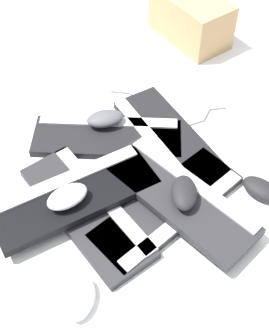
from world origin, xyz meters
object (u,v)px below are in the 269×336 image
Objects in this scene: keyboard_5 at (74,196)px; mouse_2 at (81,299)px; mouse_1 at (105,119)px; mouse_4 at (184,193)px; keyboard_1 at (87,211)px; cardboard_box at (191,17)px; keyboard_2 at (168,208)px; keyboard_3 at (170,140)px; mouse_3 at (67,197)px; keyboard_4 at (180,197)px; mouse_0 at (261,189)px; keyboard_0 at (107,137)px.

keyboard_5 is 0.28m from mouse_2.
mouse_1 is 1.00× the size of mouse_2.
mouse_2 is at bearing 137.54° from mouse_4.
keyboard_1 is at bearing -111.50° from mouse_1.
keyboard_1 is at bearing 120.43° from cardboard_box.
keyboard_1 is 0.97× the size of keyboard_5.
keyboard_2 is (-0.12, -0.18, 0.00)m from keyboard_1.
keyboard_5 is at bearing 93.64° from keyboard_3.
cardboard_box reaches higher than mouse_4.
mouse_4 is 0.78m from cardboard_box.
mouse_3 is (-0.04, 0.37, 0.07)m from keyboard_3.
keyboard_2 is 0.04m from keyboard_4.
keyboard_3 is 4.13× the size of mouse_4.
cardboard_box is at bearing -62.26° from keyboard_5.
keyboard_5 is 0.05m from mouse_3.
mouse_4 is at bearing -124.69° from keyboard_1.
mouse_2 is (0.03, 0.56, 0.00)m from mouse_0.
keyboard_5 is (0.16, 0.19, 0.03)m from keyboard_2.
mouse_2 is (-0.07, 0.36, -0.02)m from keyboard_4.
keyboard_0 is at bearing -54.63° from keyboard_5.
keyboard_4 is 0.35m from mouse_1.
keyboard_4 reaches higher than keyboard_2.
mouse_0 is (-0.10, -0.21, -0.02)m from keyboard_4.
keyboard_1 is 4.01× the size of mouse_1.
mouse_4 is (-0.17, -0.24, 0.00)m from mouse_3.
mouse_4 is at bearing -125.12° from keyboard_2.
keyboard_3 is 4.13× the size of mouse_3.
mouse_1 is at bearing -6.24° from keyboard_2.
keyboard_2 is at bearing -126.07° from mouse_0.
mouse_0 is (-0.29, -0.08, 0.01)m from keyboard_3.
mouse_3 is (0.15, 0.21, 0.07)m from keyboard_2.
mouse_3 is 0.37× the size of cardboard_box.
mouse_1 is at bearing -139.28° from mouse_3.
mouse_1 is 0.56m from mouse_2.
mouse_4 reaches higher than keyboard_2.
keyboard_2 and keyboard_3 have the same top height.
mouse_1 is at bearing -167.94° from mouse_0.
mouse_1 is at bearing 111.87° from cardboard_box.
mouse_3 reaches higher than keyboard_0.
mouse_3 is (0.03, 0.04, 0.07)m from keyboard_1.
keyboard_5 is at bearing 52.34° from keyboard_4.
mouse_3 is at bearing 22.46° from mouse_2.
mouse_4 is at bearing -68.90° from mouse_1.
keyboard_2 is 0.99× the size of keyboard_5.
keyboard_0 is 3.95× the size of mouse_2.
mouse_4 is (-0.21, 0.13, 0.07)m from keyboard_3.
mouse_1 is (0.35, -0.04, 0.04)m from keyboard_2.
mouse_4 reaches higher than keyboard_5.
keyboard_4 reaches higher than mouse_0.
mouse_3 is at bearing -119.37° from mouse_1.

